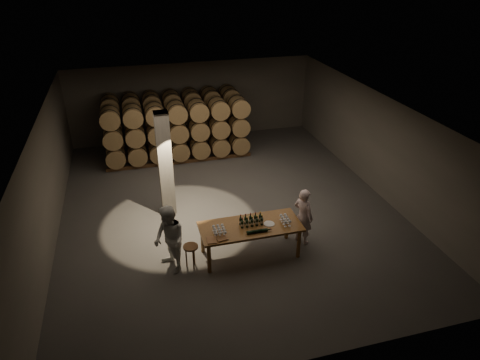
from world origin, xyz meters
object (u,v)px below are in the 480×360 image
object	(u,v)px
tasting_table	(250,229)
person_man	(303,216)
stool	(191,250)
person_woman	(170,240)
plate	(269,224)
notebook_near	(222,239)
bottle_cluster	(251,221)

from	to	relation	value
tasting_table	person_man	world-z (taller)	person_man
stool	person_woman	distance (m)	0.63
stool	person_man	size ratio (longest dim) A/B	0.38
stool	person_man	xyz separation A→B (m)	(3.10, 0.27, 0.30)
plate	notebook_near	xyz separation A→B (m)	(-1.32, -0.32, 0.01)
notebook_near	stool	world-z (taller)	notebook_near
tasting_table	bottle_cluster	size ratio (longest dim) A/B	4.37
person_man	plate	bearing A→B (deg)	71.98
person_man	person_woman	distance (m)	3.60
bottle_cluster	plate	size ratio (longest dim) A/B	2.12
notebook_near	stool	xyz separation A→B (m)	(-0.74, 0.29, -0.40)
person_man	stool	bearing A→B (deg)	64.07
bottle_cluster	person_woman	distance (m)	2.10
plate	stool	distance (m)	2.09
tasting_table	plate	bearing A→B (deg)	-6.72
notebook_near	plate	bearing A→B (deg)	3.78
tasting_table	stool	xyz separation A→B (m)	(-1.57, -0.09, -0.28)
bottle_cluster	notebook_near	bearing A→B (deg)	-154.65
tasting_table	person_woman	distance (m)	2.07
stool	person_man	world-z (taller)	person_man
person_woman	bottle_cluster	bearing A→B (deg)	71.82
tasting_table	person_woman	world-z (taller)	person_woman
person_woman	tasting_table	bearing A→B (deg)	70.83
bottle_cluster	person_man	world-z (taller)	person_man
bottle_cluster	stool	distance (m)	1.68
bottle_cluster	plate	xyz separation A→B (m)	(0.45, -0.09, -0.10)
person_man	person_woman	bearing A→B (deg)	62.90
bottle_cluster	stool	bearing A→B (deg)	-175.53
stool	tasting_table	bearing A→B (deg)	3.21
plate	person_man	bearing A→B (deg)	12.90
bottle_cluster	plate	distance (m)	0.47
plate	notebook_near	distance (m)	1.36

